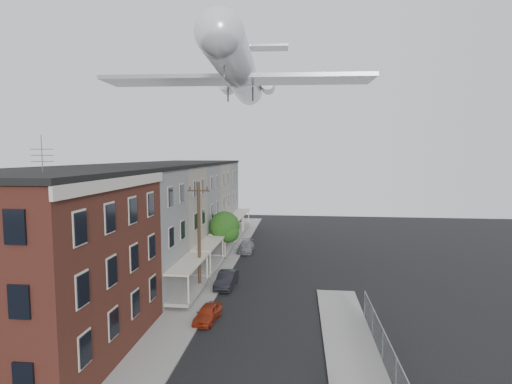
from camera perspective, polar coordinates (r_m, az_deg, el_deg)
sidewalk_left at (r=39.63m, az=-5.72°, el=-10.97°), size 3.00×62.00×0.12m
sidewalk_right at (r=22.40m, az=14.55°, el=-24.60°), size 3.00×26.00×0.12m
curb_left at (r=39.36m, az=-3.61°, el=-11.05°), size 0.15×62.00×0.14m
curb_right at (r=22.24m, az=10.48°, el=-24.72°), size 0.15×26.00×0.14m
corner_building at (r=25.54m, az=-28.84°, el=-8.95°), size 10.31×12.30×12.15m
row_house_a at (r=33.55m, az=-19.42°, el=-5.35°), size 11.98×7.00×10.30m
row_house_b at (r=39.88m, az=-15.08°, el=-3.56°), size 11.98×7.00×10.30m
row_house_c at (r=46.40m, az=-11.95°, el=-2.25°), size 11.98×7.00×10.30m
row_house_d at (r=53.05m, az=-9.60°, el=-1.27°), size 11.98×7.00×10.30m
row_house_e at (r=59.77m, az=-7.78°, el=-0.50°), size 11.98×7.00×10.30m
chainlink_fence at (r=21.35m, az=19.39°, el=-23.47°), size 0.06×18.06×1.90m
utility_pole at (r=32.87m, az=-8.13°, el=-6.12°), size 1.80×0.26×9.00m
street_tree at (r=42.54m, az=-4.37°, el=-5.13°), size 3.22×3.20×5.20m
car_near at (r=28.26m, az=-6.91°, el=-16.80°), size 1.65×3.33×1.09m
car_mid at (r=34.63m, az=-4.24°, el=-12.36°), size 1.55×4.04×1.31m
car_far at (r=46.39m, az=-1.46°, el=-7.84°), size 1.70×4.11×1.19m
airplane at (r=39.08m, az=-2.32°, el=16.66°), size 23.90×27.28×7.91m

